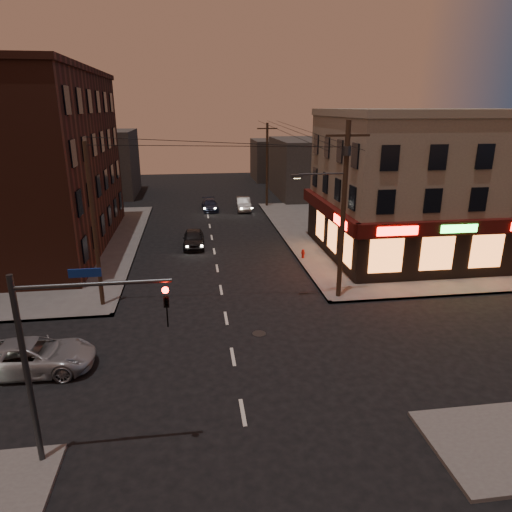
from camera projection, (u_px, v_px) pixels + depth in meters
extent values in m
plane|color=black|center=(233.00, 357.00, 20.69)|extent=(120.00, 120.00, 0.00)
cube|color=#514F4C|center=(413.00, 232.00, 40.92)|extent=(24.00, 28.00, 0.15)
cube|color=gray|center=(429.00, 186.00, 33.90)|extent=(15.00, 12.00, 10.00)
cube|color=gray|center=(438.00, 113.00, 32.26)|extent=(15.20, 12.20, 0.50)
cube|color=black|center=(469.00, 253.00, 29.33)|extent=(15.12, 0.25, 3.40)
cube|color=black|center=(330.00, 233.00, 33.94)|extent=(0.25, 12.12, 3.40)
cube|color=#3D0C09|center=(476.00, 227.00, 28.49)|extent=(15.60, 0.50, 0.90)
cube|color=#3D0C09|center=(327.00, 209.00, 33.34)|extent=(0.50, 12.60, 0.90)
cube|color=#FF140C|center=(398.00, 231.00, 27.53)|extent=(2.60, 0.06, 0.55)
cube|color=#26FF3F|center=(459.00, 229.00, 28.06)|extent=(2.40, 0.06, 0.50)
cube|color=#FF140C|center=(340.00, 222.00, 29.73)|extent=(0.06, 2.60, 0.55)
cube|color=orange|center=(462.00, 252.00, 29.08)|extent=(12.40, 0.08, 2.20)
cube|color=orange|center=(332.00, 235.00, 32.95)|extent=(0.08, 8.40, 2.20)
cube|color=#452016|center=(18.00, 164.00, 34.56)|extent=(12.00, 20.00, 13.00)
cube|color=#3F3D3A|center=(316.00, 168.00, 57.20)|extent=(10.00, 12.00, 7.00)
cube|color=#3F3D3A|center=(99.00, 163.00, 57.23)|extent=(9.00, 10.00, 8.00)
cube|color=#3F3D3A|center=(279.00, 160.00, 70.26)|extent=(8.00, 8.00, 6.00)
cylinder|color=#382619|center=(343.00, 213.00, 25.44)|extent=(0.28, 0.28, 10.00)
cube|color=#382619|center=(348.00, 135.00, 24.13)|extent=(2.40, 0.12, 0.12)
cylinder|color=#333538|center=(347.00, 151.00, 24.38)|extent=(0.44, 0.44, 0.50)
cylinder|color=#333538|center=(322.00, 174.00, 24.58)|extent=(2.60, 0.10, 0.10)
cube|color=#333538|center=(297.00, 176.00, 24.42)|extent=(0.60, 0.25, 0.18)
cube|color=#FFD88C|center=(297.00, 178.00, 24.46)|extent=(0.35, 0.15, 0.04)
cylinder|color=#382619|center=(267.00, 165.00, 50.24)|extent=(0.26, 0.26, 9.00)
cylinder|color=#382619|center=(94.00, 227.00, 24.45)|extent=(0.24, 0.24, 9.00)
cylinder|color=#333538|center=(27.00, 376.00, 13.55)|extent=(0.18, 0.18, 6.40)
cylinder|color=#333538|center=(94.00, 284.00, 12.96)|extent=(4.40, 0.12, 0.12)
imported|color=black|center=(166.00, 296.00, 13.38)|extent=(0.16, 0.20, 1.00)
sphere|color=#FF0C05|center=(165.00, 290.00, 13.19)|extent=(0.20, 0.20, 0.20)
cube|color=navy|center=(85.00, 273.00, 12.83)|extent=(0.90, 0.05, 0.25)
imported|color=#94979C|center=(33.00, 356.00, 19.36)|extent=(5.15, 2.44, 1.42)
imported|color=black|center=(194.00, 238.00, 36.68)|extent=(1.74, 4.14, 1.40)
imported|color=slate|center=(244.00, 204.00, 49.71)|extent=(1.64, 4.22, 1.37)
imported|color=#191F33|center=(210.00, 205.00, 49.63)|extent=(1.82, 4.10, 1.17)
cylinder|color=#9F170E|center=(303.00, 254.00, 33.65)|extent=(0.26, 0.26, 0.54)
sphere|color=#9F170E|center=(303.00, 251.00, 33.56)|extent=(0.22, 0.22, 0.22)
cylinder|color=#9F170E|center=(303.00, 253.00, 33.61)|extent=(0.31, 0.21, 0.11)
cylinder|color=#9F170E|center=(303.00, 253.00, 33.61)|extent=(0.21, 0.31, 0.11)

